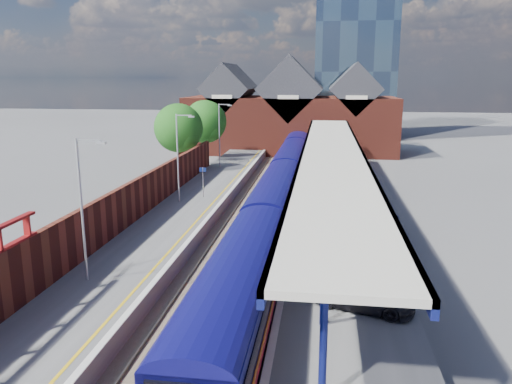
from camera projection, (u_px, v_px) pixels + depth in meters
ground at (270, 194)px, 47.11m from camera, size 240.00×240.00×0.00m
ballast_bed at (256, 224)px, 37.44m from camera, size 6.00×76.00×0.06m
rails at (256, 222)px, 37.42m from camera, size 4.51×76.00×0.14m
left_platform at (185, 215)px, 38.06m from camera, size 5.00×76.00×1.00m
right_platform at (337, 221)px, 36.55m from camera, size 6.00×76.00×1.00m
coping_left at (215, 209)px, 37.63m from camera, size 0.30×76.00×0.05m
coping_right at (298, 212)px, 36.81m from camera, size 0.30×76.00×0.05m
yellow_line at (207, 209)px, 37.71m from camera, size 0.14×76.00×0.01m
train at (285, 176)px, 44.79m from camera, size 2.89×65.91×3.45m
canopy at (332, 152)px, 37.44m from camera, size 4.50×52.00×4.48m
lamp_post_b at (84, 202)px, 23.64m from camera, size 1.48×0.18×7.00m
lamp_post_c at (179, 153)px, 39.09m from camera, size 1.48×0.18×7.00m
lamp_post_d at (221, 131)px, 54.55m from camera, size 1.48×0.18×7.00m
platform_sign at (203, 177)px, 41.36m from camera, size 0.55×0.08×2.50m
brick_wall at (117, 211)px, 31.72m from camera, size 0.35×50.00×3.86m
station_building at (291, 115)px, 72.93m from camera, size 30.00×12.12×13.78m
glass_tower at (356, 24)px, 89.57m from camera, size 14.20×14.20×40.30m
tree_near at (180, 129)px, 52.97m from camera, size 5.20×5.20×8.10m
tree_far at (206, 123)px, 60.56m from camera, size 5.20×5.20×8.10m
parked_car_silver at (359, 222)px, 31.97m from camera, size 4.42×2.66×1.38m
parked_car_dark at (361, 293)px, 21.48m from camera, size 4.91×3.16×1.32m
parked_car_blue at (364, 213)px, 34.21m from camera, size 4.93×2.84×1.29m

